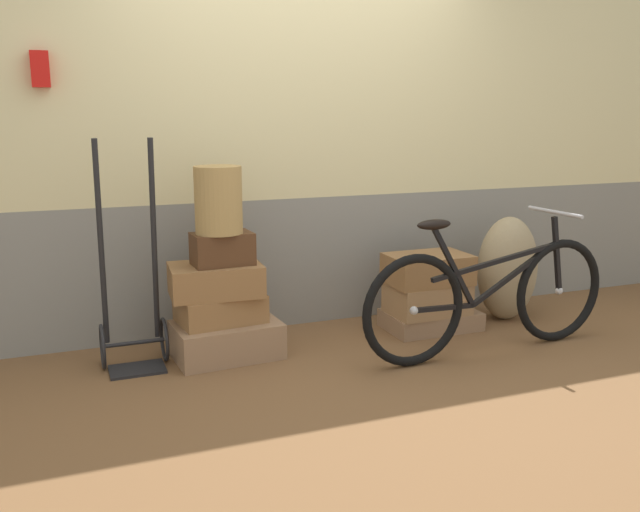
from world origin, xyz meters
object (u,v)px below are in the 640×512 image
at_px(suitcase_0, 227,340).
at_px(suitcase_6, 428,269).
at_px(suitcase_2, 216,280).
at_px(bicycle, 490,297).
at_px(suitcase_3, 222,249).
at_px(suitcase_4, 431,320).
at_px(suitcase_1, 220,308).
at_px(suitcase_5, 427,298).
at_px(burlap_sack, 507,268).
at_px(luggage_trolley, 132,312).
at_px(wicker_basket, 218,200).

distance_m(suitcase_0, suitcase_6, 1.43).
height_order(suitcase_2, bicycle, bicycle).
xyz_separation_m(suitcase_0, suitcase_3, (-0.00, 0.02, 0.56)).
height_order(suitcase_4, bicycle, bicycle).
height_order(suitcase_1, bicycle, bicycle).
distance_m(suitcase_0, suitcase_5, 1.40).
xyz_separation_m(suitcase_1, burlap_sack, (2.08, -0.02, 0.07)).
relative_size(suitcase_4, luggage_trolley, 0.47).
bearing_deg(suitcase_6, burlap_sack, 1.97).
height_order(suitcase_1, luggage_trolley, luggage_trolley).
relative_size(suitcase_3, burlap_sack, 0.47).
distance_m(suitcase_2, burlap_sack, 2.10).
distance_m(suitcase_3, burlap_sack, 2.08).
distance_m(suitcase_5, bicycle, 0.55).
xyz_separation_m(suitcase_5, suitcase_6, (-0.00, 0.00, 0.20)).
bearing_deg(suitcase_4, suitcase_0, -179.09).
height_order(suitcase_2, suitcase_5, suitcase_2).
height_order(luggage_trolley, burlap_sack, luggage_trolley).
distance_m(suitcase_3, bicycle, 1.65).
xyz_separation_m(suitcase_5, luggage_trolley, (-1.93, 0.05, 0.10)).
bearing_deg(suitcase_3, suitcase_1, 125.19).
bearing_deg(suitcase_4, burlap_sack, -0.28).
xyz_separation_m(suitcase_1, suitcase_2, (-0.02, -0.01, 0.18)).
xyz_separation_m(suitcase_2, suitcase_4, (1.49, -0.01, -0.42)).
relative_size(suitcase_6, bicycle, 0.31).
bearing_deg(suitcase_3, suitcase_6, -3.61).
height_order(suitcase_2, burlap_sack, burlap_sack).
xyz_separation_m(suitcase_4, suitcase_6, (-0.05, -0.02, 0.37)).
height_order(suitcase_2, wicker_basket, wicker_basket).
bearing_deg(suitcase_1, suitcase_2, -172.93).
xyz_separation_m(suitcase_4, luggage_trolley, (-1.98, 0.03, 0.27)).
relative_size(suitcase_0, wicker_basket, 1.59).
relative_size(suitcase_5, suitcase_6, 0.95).
distance_m(suitcase_4, suitcase_6, 0.37).
bearing_deg(suitcase_6, suitcase_3, 179.49).
bearing_deg(burlap_sack, suitcase_0, -179.28).
bearing_deg(suitcase_0, wicker_basket, 132.51).
xyz_separation_m(suitcase_6, burlap_sack, (0.66, 0.02, -0.06)).
height_order(suitcase_6, wicker_basket, wicker_basket).
height_order(wicker_basket, luggage_trolley, luggage_trolley).
bearing_deg(luggage_trolley, suitcase_3, -3.28).
bearing_deg(suitcase_0, suitcase_1, 112.90).
xyz_separation_m(luggage_trolley, bicycle, (2.06, -0.57, 0.03)).
bearing_deg(bicycle, suitcase_3, 160.52).
bearing_deg(suitcase_1, bicycle, -26.03).
height_order(suitcase_6, luggage_trolley, luggage_trolley).
bearing_deg(suitcase_6, suitcase_1, 178.54).
bearing_deg(suitcase_0, suitcase_2, 135.83).
bearing_deg(burlap_sack, suitcase_3, -179.89).
bearing_deg(suitcase_4, suitcase_5, -151.59).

